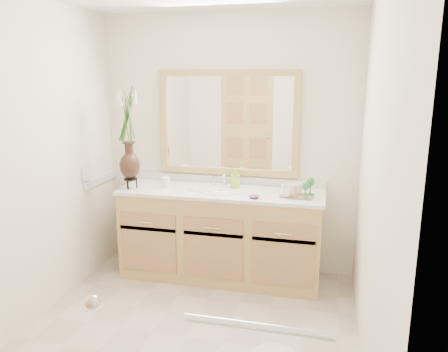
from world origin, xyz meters
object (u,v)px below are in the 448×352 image
(flower_vase, at_px, (128,122))
(tray, at_px, (297,196))
(tumbler, at_px, (166,182))
(soap_bottle, at_px, (235,179))

(flower_vase, relative_size, tray, 3.31)
(tumbler, bearing_deg, soap_bottle, 13.07)
(tray, bearing_deg, flower_vase, -171.00)
(soap_bottle, xyz_separation_m, tray, (0.58, -0.18, -0.08))
(flower_vase, xyz_separation_m, tray, (1.50, 0.07, -0.60))
(flower_vase, xyz_separation_m, soap_bottle, (0.92, 0.25, -0.52))
(tumbler, relative_size, soap_bottle, 0.58)
(flower_vase, bearing_deg, tray, 2.49)
(tumbler, distance_m, soap_bottle, 0.64)
(tray, bearing_deg, tumbler, -175.28)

